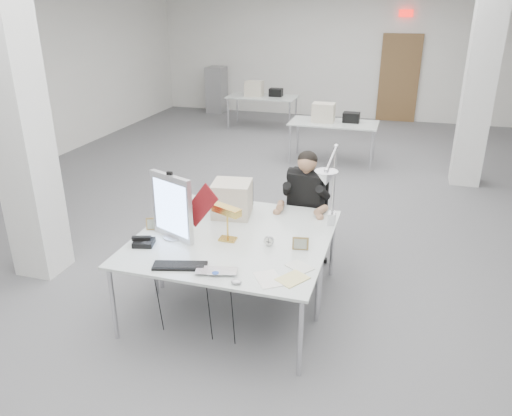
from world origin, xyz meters
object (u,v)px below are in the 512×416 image
Objects in this scene: seated_person at (306,190)px; desk_phone at (144,243)px; bankers_lamp at (227,224)px; office_chair at (306,219)px; monitor at (172,207)px; laptop at (216,275)px; architect_lamp at (330,191)px; beige_monitor at (232,199)px; desk_main at (217,259)px.

desk_phone is at bearing -121.83° from seated_person.
bankers_lamp reaches higher than desk_phone.
seated_person is at bearing 89.19° from bankers_lamp.
monitor is (-1.02, -1.28, 0.53)m from office_chair.
office_chair is at bearing 65.27° from laptop.
office_chair is 1.10m from architect_lamp.
beige_monitor is at bearing 43.97° from desk_phone.
architect_lamp is at bearing 42.81° from monitor.
beige_monitor is at bearing 90.04° from laptop.
desk_main is 4.70× the size of beige_monitor.
seated_person is at bearing -81.98° from office_chair.
bankers_lamp is 1.74× the size of desk_phone.
desk_phone is (-0.20, -0.22, -0.29)m from monitor.
desk_phone is (-0.73, 0.03, 0.04)m from desk_main.
monitor reaches higher than beige_monitor.
beige_monitor is at bearing 100.99° from desk_main.
desk_main is 1.22m from architect_lamp.
desk_main is 0.32m from laptop.
bankers_lamp is (0.51, 0.10, -0.15)m from monitor.
beige_monitor is 1.08m from architect_lamp.
desk_phone is (-0.83, 0.34, 0.01)m from laptop.
office_chair is 0.99m from beige_monitor.
laptop reaches higher than desk_main.
office_chair is 2.80× the size of beige_monitor.
beige_monitor is 0.43× the size of architect_lamp.
laptop is at bearing -93.73° from office_chair.
desk_main is at bearing -62.61° from bankers_lamp.
desk_main is 5.25× the size of laptop.
beige_monitor is at bearing -128.99° from office_chair.
monitor is 1.96× the size of bankers_lamp.
seated_person reaches higher than desk_phone.
seated_person is 1.61m from monitor.
monitor is at bearing 125.78° from laptop.
laptop is (0.10, -0.30, 0.03)m from desk_main.
seated_person reaches higher than beige_monitor.
office_chair is 1.72× the size of monitor.
monitor reaches higher than desk_main.
office_chair is at bearing 36.90° from desk_phone.
office_chair is (0.49, 1.54, -0.21)m from desk_main.
office_chair is 1.72m from monitor.
seated_person is 0.88m from architect_lamp.
seated_person is at bearing 130.94° from architect_lamp.
monitor is 0.90m from laptop.
beige_monitor is (0.35, 0.66, -0.13)m from monitor.
desk_main is 9.83× the size of desk_phone.
laptop is 1.26m from beige_monitor.
seated_person is 2.98× the size of bankers_lamp.
architect_lamp is at bearing 41.49° from laptop.
architect_lamp is (1.58, 0.71, 0.42)m from desk_phone.
seated_person is at bearing 35.95° from desk_phone.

